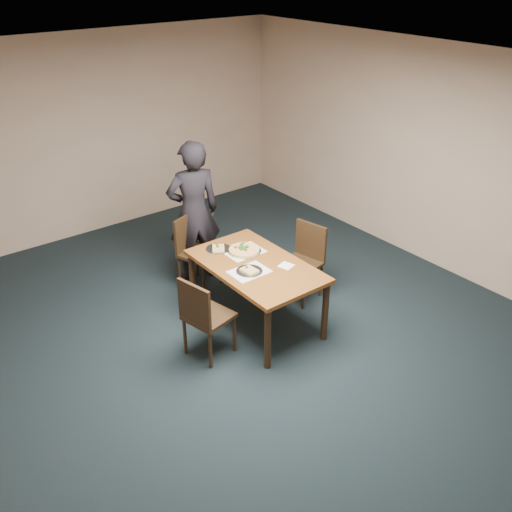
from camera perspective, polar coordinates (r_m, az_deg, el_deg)
ground at (r=5.95m, az=1.56°, el=-10.37°), size 8.00×8.00×0.00m
room_shell at (r=5.04m, az=1.82°, el=5.20°), size 8.00×8.00×8.00m
dining_table at (r=6.13m, az=0.00°, el=-1.58°), size 0.90×1.50×0.75m
chair_far at (r=6.97m, az=-6.22°, el=0.86°), size 0.54×0.54×0.91m
chair_left at (r=5.73m, az=-5.30°, el=-5.82°), size 0.50×0.50×0.91m
chair_right at (r=6.75m, az=4.90°, el=-0.08°), size 0.50×0.50×0.91m
diner at (r=6.99m, az=-6.26°, el=4.40°), size 0.74×0.59×1.79m
placemat_main at (r=6.34m, az=-1.18°, el=0.45°), size 0.42×0.32×0.00m
placemat_near at (r=5.95m, az=-0.67°, el=-1.57°), size 0.40×0.30×0.00m
pizza_pan at (r=6.33m, az=-1.20°, el=0.63°), size 0.38×0.38×0.07m
slice_plate_near at (r=5.94m, az=-0.68°, el=-1.47°), size 0.28×0.28×0.06m
slice_plate_far at (r=6.40m, az=-3.79°, el=0.78°), size 0.28×0.28×0.06m
napkin at (r=6.06m, az=3.03°, el=-0.98°), size 0.18×0.18×0.01m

